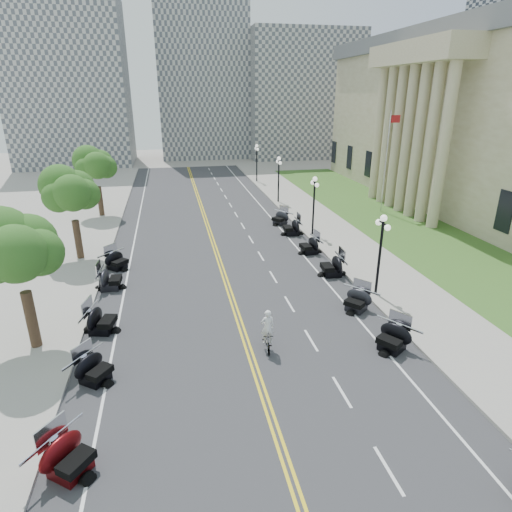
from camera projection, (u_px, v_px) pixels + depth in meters
ground at (248, 348)px, 20.70m from camera, size 160.00×160.00×0.00m
road at (222, 269)px, 29.85m from camera, size 16.00×90.00×0.01m
centerline_yellow_a at (220, 269)px, 29.83m from camera, size 0.12×90.00×0.00m
centerline_yellow_b at (224, 269)px, 29.87m from camera, size 0.12×90.00×0.00m
edge_line_north at (310, 263)px, 31.03m from camera, size 0.12×90.00×0.00m
edge_line_south at (127, 277)px, 28.66m from camera, size 0.12×90.00×0.00m
lane_dash_4 at (388, 470)px, 13.96m from camera, size 0.12×2.00×0.00m
lane_dash_5 at (342, 392)px, 17.63m from camera, size 0.12×2.00×0.00m
lane_dash_6 at (311, 340)px, 21.29m from camera, size 0.12×2.00×0.00m
lane_dash_7 at (289, 304)px, 24.95m from camera, size 0.12×2.00×0.00m
lane_dash_8 at (273, 277)px, 28.61m from camera, size 0.12×2.00×0.00m
lane_dash_9 at (261, 256)px, 32.27m from camera, size 0.12×2.00×0.00m
lane_dash_10 at (251, 239)px, 35.93m from camera, size 0.12×2.00×0.00m
lane_dash_11 at (243, 226)px, 39.59m from camera, size 0.12×2.00×0.00m
lane_dash_12 at (236, 215)px, 43.26m from camera, size 0.12×2.00×0.00m
lane_dash_13 at (230, 205)px, 46.92m from camera, size 0.12×2.00×0.00m
lane_dash_14 at (226, 197)px, 50.58m from camera, size 0.12×2.00×0.00m
lane_dash_15 at (221, 190)px, 54.24m from camera, size 0.12×2.00×0.00m
lane_dash_16 at (218, 184)px, 57.90m from camera, size 0.12×2.00×0.00m
lane_dash_17 at (215, 178)px, 61.56m from camera, size 0.12×2.00×0.00m
lane_dash_18 at (212, 174)px, 65.23m from camera, size 0.12×2.00×0.00m
lane_dash_19 at (209, 169)px, 68.89m from camera, size 0.12×2.00×0.00m
sidewalk_north at (362, 258)px, 31.77m from camera, size 5.00×90.00×0.15m
sidewalk_south at (62, 281)px, 27.88m from camera, size 5.00×90.00×0.15m
lawn at (395, 223)px, 40.40m from camera, size 9.00×60.00×0.10m
distant_block_a at (70, 83)px, 69.47m from camera, size 18.00×14.00×26.00m
distant_block_b at (202, 73)px, 78.32m from camera, size 16.00×12.00×30.00m
distant_block_c at (300, 96)px, 80.34m from camera, size 20.00×14.00×22.00m
street_lamp_2 at (380, 256)px, 25.02m from camera, size 0.50×1.20×4.90m
street_lamp_3 at (314, 206)px, 36.01m from camera, size 0.50×1.20×4.90m
street_lamp_4 at (279, 180)px, 46.99m from camera, size 0.50×1.20×4.90m
street_lamp_5 at (257, 163)px, 57.98m from camera, size 0.50×1.20×4.90m
flagpole at (386, 163)px, 42.39m from camera, size 1.10×0.20×10.00m
tree_2 at (18, 256)px, 18.98m from camera, size 4.80×4.80×9.20m
tree_3 at (71, 196)px, 29.96m from camera, size 4.80×4.80×9.20m
tree_4 at (96, 169)px, 40.95m from camera, size 4.80×4.80×9.20m
motorcycle_n_5 at (393, 336)px, 20.30m from camera, size 2.83×2.83×1.43m
motorcycle_n_6 at (357, 299)px, 24.03m from camera, size 2.73×2.73×1.36m
motorcycle_n_7 at (332, 265)px, 28.62m from camera, size 2.29×2.29×1.52m
motorcycle_n_8 at (310, 245)px, 32.60m from camera, size 2.24×2.24×1.42m
motorcycle_n_9 at (292, 226)px, 36.88m from camera, size 2.21×2.21×1.51m
motorcycle_n_10 at (280, 217)px, 39.84m from camera, size 2.73×2.73×1.37m
motorcycle_s_4 at (68, 455)px, 13.64m from camera, size 2.93×2.93×1.47m
motorcycle_s_5 at (94, 368)px, 18.06m from camera, size 2.73×2.73×1.36m
motorcycle_s_6 at (101, 319)px, 21.83m from camera, size 2.55×2.55×1.47m
motorcycle_s_7 at (110, 278)px, 26.64m from camera, size 2.24×2.24×1.47m
motorcycle_s_8 at (117, 260)px, 29.71m from camera, size 2.78×2.78×1.37m
bicycle at (267, 340)px, 20.38m from camera, size 0.62×1.69×0.99m
cyclist_rider at (268, 315)px, 19.88m from camera, size 0.64×0.42×1.77m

